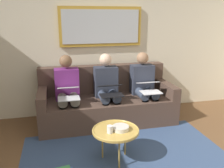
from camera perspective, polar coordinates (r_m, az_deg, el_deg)
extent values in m
cube|color=beige|center=(4.30, -2.84, 10.27)|extent=(6.00, 0.12, 2.60)
cube|color=#33476B|center=(3.10, 3.85, -17.71)|extent=(2.60, 1.80, 0.01)
cube|color=#4C382D|center=(4.04, -1.17, -6.07)|extent=(2.20, 0.90, 0.42)
cube|color=#4C382D|center=(4.22, -2.22, 1.34)|extent=(2.20, 0.20, 0.48)
cube|color=#4C382D|center=(4.26, 12.47, -0.85)|extent=(0.14, 0.90, 0.20)
cube|color=#4C382D|center=(3.86, -16.33, -2.88)|extent=(0.14, 0.90, 0.20)
cube|color=#B7892D|center=(4.20, -2.65, 13.55)|extent=(1.43, 0.04, 0.67)
cube|color=#B2B7BC|center=(4.17, -2.59, 13.54)|extent=(1.33, 0.01, 0.57)
cylinder|color=tan|center=(2.91, 0.87, -11.11)|extent=(0.56, 0.56, 0.03)
torus|color=tan|center=(2.90, 0.87, -10.89)|extent=(0.56, 0.56, 0.02)
cylinder|color=#B28E42|center=(2.87, 1.73, -16.26)|extent=(0.02, 0.02, 0.38)
cylinder|color=#B28E42|center=(3.11, 3.15, -13.49)|extent=(0.02, 0.02, 0.38)
cylinder|color=#B28E42|center=(3.05, -2.30, -14.13)|extent=(0.02, 0.02, 0.38)
cylinder|color=silver|center=(2.81, -0.50, -10.78)|extent=(0.07, 0.07, 0.09)
cylinder|color=beige|center=(2.89, 2.06, -10.48)|extent=(0.20, 0.20, 0.05)
cube|color=#2D3342|center=(4.16, 7.15, 1.14)|extent=(0.38, 0.22, 0.50)
sphere|color=#997051|center=(4.08, 7.33, 6.17)|extent=(0.20, 0.20, 0.20)
cylinder|color=#384256|center=(4.05, 9.29, -1.98)|extent=(0.14, 0.42, 0.14)
cylinder|color=#384256|center=(3.99, 6.90, -2.18)|extent=(0.14, 0.42, 0.14)
cylinder|color=#384256|center=(3.97, 10.28, -6.74)|extent=(0.11, 0.11, 0.42)
cylinder|color=#384256|center=(3.90, 7.83, -7.02)|extent=(0.11, 0.11, 0.42)
cube|color=white|center=(3.81, 9.30, -1.93)|extent=(0.31, 0.23, 0.01)
cube|color=white|center=(3.91, 8.55, 0.37)|extent=(0.31, 0.23, 0.07)
cube|color=#A5C6EA|center=(3.90, 8.57, 0.42)|extent=(0.28, 0.20, 0.06)
cube|color=#2D3342|center=(3.98, -1.51, 0.61)|extent=(0.38, 0.22, 0.50)
sphere|color=beige|center=(3.90, -1.55, 5.86)|extent=(0.20, 0.20, 0.20)
cylinder|color=#384256|center=(3.86, 0.47, -2.69)|extent=(0.14, 0.42, 0.14)
cylinder|color=#384256|center=(3.82, -2.16, -2.89)|extent=(0.14, 0.42, 0.14)
cylinder|color=#384256|center=(3.77, 1.24, -7.72)|extent=(0.11, 0.11, 0.42)
cylinder|color=#384256|center=(3.73, -1.47, -7.97)|extent=(0.11, 0.11, 0.42)
cube|color=black|center=(3.62, -0.11, -2.68)|extent=(0.35, 0.22, 0.01)
cube|color=black|center=(3.72, -0.63, -0.42)|extent=(0.35, 0.21, 0.08)
cube|color=#A5C6EA|center=(3.72, -0.61, -0.38)|extent=(0.32, 0.18, 0.07)
cube|color=#66236B|center=(3.91, -10.73, 0.02)|extent=(0.38, 0.22, 0.50)
sphere|color=brown|center=(3.82, -11.02, 5.37)|extent=(0.20, 0.20, 0.20)
cylinder|color=gray|center=(3.76, -9.05, -3.38)|extent=(0.14, 0.42, 0.14)
cylinder|color=gray|center=(3.76, -11.79, -3.56)|extent=(0.14, 0.42, 0.14)
cylinder|color=gray|center=(3.67, -8.58, -8.56)|extent=(0.11, 0.11, 0.42)
cylinder|color=gray|center=(3.66, -11.42, -8.76)|extent=(0.11, 0.11, 0.42)
cube|color=silver|center=(3.53, -10.27, -3.40)|extent=(0.31, 0.23, 0.01)
cube|color=silver|center=(3.64, -10.51, -0.91)|extent=(0.31, 0.22, 0.08)
cube|color=#A5C6EA|center=(3.64, -10.51, -0.87)|extent=(0.28, 0.19, 0.07)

